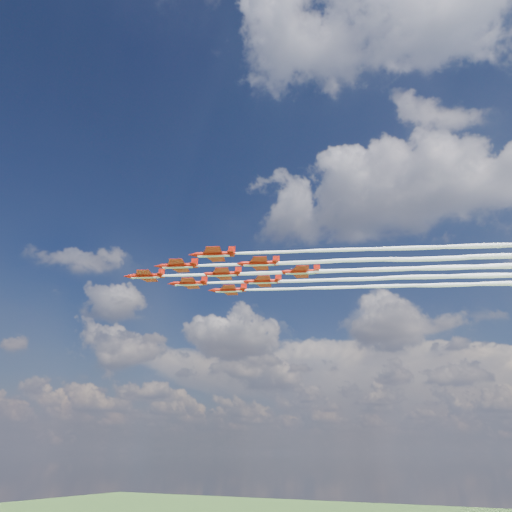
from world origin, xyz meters
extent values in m
cylinder|color=red|center=(-22.96, -8.62, 78.64)|extent=(8.07, 4.31, 1.14)
cone|color=red|center=(-27.72, -10.66, 78.64)|extent=(2.35, 1.86, 1.14)
cone|color=red|center=(-18.48, -6.70, 78.64)|extent=(1.84, 1.56, 1.04)
ellipsoid|color=black|center=(-24.86, -9.43, 79.11)|extent=(2.35, 1.72, 0.74)
cube|color=red|center=(-22.48, -8.41, 78.59)|extent=(6.80, 10.07, 0.15)
cube|color=red|center=(-19.15, -6.98, 78.64)|extent=(2.80, 4.00, 0.12)
cube|color=red|center=(-18.96, -6.90, 79.57)|extent=(1.58, 0.79, 1.86)
cube|color=white|center=(-22.96, -8.62, 78.12)|extent=(7.51, 3.92, 0.12)
cylinder|color=red|center=(-10.65, -11.01, 78.64)|extent=(8.07, 4.31, 1.14)
cone|color=red|center=(-15.41, -13.05, 78.64)|extent=(2.35, 1.86, 1.14)
cone|color=red|center=(-6.17, -9.09, 78.64)|extent=(1.84, 1.56, 1.04)
ellipsoid|color=black|center=(-12.55, -11.82, 79.11)|extent=(2.35, 1.72, 0.74)
cube|color=red|center=(-10.17, -10.80, 78.59)|extent=(6.80, 10.07, 0.15)
cube|color=red|center=(-6.84, -9.37, 78.64)|extent=(2.80, 4.00, 0.12)
cube|color=red|center=(-6.65, -9.29, 79.57)|extent=(1.58, 0.79, 1.86)
cube|color=white|center=(-10.65, -11.01, 78.12)|extent=(7.51, 3.92, 0.12)
cylinder|color=red|center=(-16.20, 1.95, 78.64)|extent=(8.07, 4.31, 1.14)
cone|color=red|center=(-20.96, -0.09, 78.64)|extent=(2.35, 1.86, 1.14)
cone|color=red|center=(-11.72, 3.87, 78.64)|extent=(1.84, 1.56, 1.04)
ellipsoid|color=black|center=(-18.10, 1.13, 79.11)|extent=(2.35, 1.72, 0.74)
cube|color=red|center=(-15.72, 2.15, 78.59)|extent=(6.80, 10.07, 0.15)
cube|color=red|center=(-12.39, 3.58, 78.64)|extent=(2.80, 4.00, 0.12)
cube|color=red|center=(-12.20, 3.66, 79.57)|extent=(1.58, 0.79, 1.86)
cube|color=white|center=(-16.20, 1.95, 78.12)|extent=(7.51, 3.92, 0.12)
cylinder|color=red|center=(1.67, -13.40, 78.64)|extent=(8.07, 4.31, 1.14)
cone|color=red|center=(-3.10, -15.44, 78.64)|extent=(2.35, 1.86, 1.14)
cone|color=red|center=(6.14, -11.48, 78.64)|extent=(1.84, 1.56, 1.04)
ellipsoid|color=black|center=(-0.24, -14.21, 79.11)|extent=(2.35, 1.72, 0.74)
cube|color=red|center=(2.14, -13.19, 78.59)|extent=(6.80, 10.07, 0.15)
cube|color=red|center=(5.47, -11.76, 78.64)|extent=(2.80, 4.00, 0.12)
cube|color=red|center=(5.67, -11.68, 79.57)|extent=(1.58, 0.79, 1.86)
cube|color=white|center=(1.67, -13.40, 78.12)|extent=(7.51, 3.92, 0.12)
cylinder|color=red|center=(-3.89, -0.44, 78.64)|extent=(8.07, 4.31, 1.14)
cone|color=red|center=(-8.65, -2.48, 78.64)|extent=(2.35, 1.86, 1.14)
cone|color=red|center=(0.59, 1.48, 78.64)|extent=(1.84, 1.56, 1.04)
ellipsoid|color=black|center=(-5.79, -1.26, 79.11)|extent=(2.35, 1.72, 0.74)
cube|color=red|center=(-3.41, -0.24, 78.59)|extent=(6.80, 10.07, 0.15)
cube|color=red|center=(-0.08, 1.19, 78.64)|extent=(2.80, 4.00, 0.12)
cube|color=red|center=(0.11, 1.27, 79.57)|extent=(1.58, 0.79, 1.86)
cube|color=white|center=(-3.89, -0.44, 78.12)|extent=(7.51, 3.92, 0.12)
cylinder|color=red|center=(-9.44, 12.52, 78.64)|extent=(8.07, 4.31, 1.14)
cone|color=red|center=(-14.20, 10.47, 78.64)|extent=(2.35, 1.86, 1.14)
cone|color=red|center=(-4.97, 14.43, 78.64)|extent=(1.84, 1.56, 1.04)
ellipsoid|color=black|center=(-11.35, 11.70, 79.11)|extent=(2.35, 1.72, 0.74)
cube|color=red|center=(-8.96, 12.72, 78.59)|extent=(6.80, 10.07, 0.15)
cube|color=red|center=(-5.63, 14.15, 78.64)|extent=(2.80, 4.00, 0.12)
cube|color=red|center=(-5.44, 14.23, 79.57)|extent=(1.58, 0.79, 1.86)
cube|color=white|center=(-9.44, 12.52, 78.12)|extent=(7.51, 3.92, 0.12)
cylinder|color=red|center=(8.43, -2.83, 78.64)|extent=(8.07, 4.31, 1.14)
cone|color=red|center=(3.66, -4.87, 78.64)|extent=(2.35, 1.86, 1.14)
cone|color=red|center=(12.90, -0.91, 78.64)|extent=(1.84, 1.56, 1.04)
ellipsoid|color=black|center=(6.52, -3.65, 79.11)|extent=(2.35, 1.72, 0.74)
cube|color=red|center=(8.90, -2.63, 78.59)|extent=(6.80, 10.07, 0.15)
cube|color=red|center=(12.23, -1.20, 78.64)|extent=(2.80, 4.00, 0.12)
cube|color=red|center=(12.42, -1.12, 79.57)|extent=(1.58, 0.79, 1.86)
cube|color=white|center=(8.43, -2.83, 78.12)|extent=(7.51, 3.92, 0.12)
cylinder|color=red|center=(2.87, 10.12, 78.64)|extent=(8.07, 4.31, 1.14)
cone|color=red|center=(-1.89, 8.08, 78.64)|extent=(2.35, 1.86, 1.14)
cone|color=red|center=(7.35, 12.04, 78.64)|extent=(1.84, 1.56, 1.04)
ellipsoid|color=black|center=(0.97, 9.31, 79.11)|extent=(2.35, 1.72, 0.74)
cube|color=red|center=(3.35, 10.33, 78.59)|extent=(6.80, 10.07, 0.15)
cube|color=red|center=(6.68, 11.76, 78.64)|extent=(2.80, 4.00, 0.12)
cube|color=red|center=(6.87, 11.84, 79.57)|extent=(1.58, 0.79, 1.86)
cube|color=white|center=(2.87, 10.12, 78.12)|extent=(7.51, 3.92, 0.12)
cylinder|color=red|center=(15.18, 7.73, 78.64)|extent=(8.07, 4.31, 1.14)
cone|color=red|center=(10.42, 5.69, 78.64)|extent=(2.35, 1.86, 1.14)
cone|color=red|center=(19.66, 9.65, 78.64)|extent=(1.84, 1.56, 1.04)
ellipsoid|color=black|center=(13.28, 6.92, 79.11)|extent=(2.35, 1.72, 0.74)
cube|color=red|center=(15.66, 7.94, 78.59)|extent=(6.80, 10.07, 0.15)
cube|color=red|center=(18.99, 9.37, 78.64)|extent=(2.80, 4.00, 0.12)
cube|color=red|center=(19.18, 9.45, 79.57)|extent=(1.58, 0.79, 1.86)
cube|color=white|center=(15.18, 7.73, 78.12)|extent=(7.51, 3.92, 0.12)
camera|label=1|loc=(62.18, -106.68, 34.22)|focal=35.00mm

